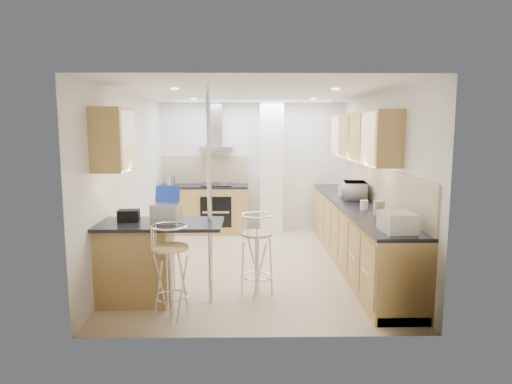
{
  "coord_description": "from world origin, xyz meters",
  "views": [
    {
      "loc": [
        -0.08,
        -6.58,
        2.02
      ],
      "look_at": [
        0.02,
        0.2,
        1.05
      ],
      "focal_mm": 32.0,
      "sensor_mm": 36.0,
      "label": 1
    }
  ],
  "objects_px": {
    "laptop": "(167,214)",
    "bar_stool_near": "(171,271)",
    "bar_stool_end": "(257,254)",
    "bread_bin": "(397,222)",
    "microwave": "(355,191)"
  },
  "relations": [
    {
      "from": "laptop",
      "to": "bar_stool_near",
      "type": "xyz_separation_m",
      "value": [
        0.1,
        -0.43,
        -0.54
      ]
    },
    {
      "from": "bar_stool_near",
      "to": "bread_bin",
      "type": "xyz_separation_m",
      "value": [
        2.4,
        0.02,
        0.52
      ]
    },
    {
      "from": "bread_bin",
      "to": "microwave",
      "type": "bearing_deg",
      "value": 84.39
    },
    {
      "from": "bar_stool_near",
      "to": "bread_bin",
      "type": "distance_m",
      "value": 2.46
    },
    {
      "from": "microwave",
      "to": "bread_bin",
      "type": "relative_size",
      "value": 1.24
    },
    {
      "from": "microwave",
      "to": "laptop",
      "type": "distance_m",
      "value": 3.12
    },
    {
      "from": "bar_stool_near",
      "to": "bar_stool_end",
      "type": "height_order",
      "value": "bar_stool_near"
    },
    {
      "from": "laptop",
      "to": "bar_stool_near",
      "type": "distance_m",
      "value": 0.7
    },
    {
      "from": "bar_stool_end",
      "to": "bread_bin",
      "type": "distance_m",
      "value": 1.69
    },
    {
      "from": "bar_stool_near",
      "to": "laptop",
      "type": "bearing_deg",
      "value": 98.86
    },
    {
      "from": "bar_stool_end",
      "to": "bread_bin",
      "type": "height_order",
      "value": "bread_bin"
    },
    {
      "from": "laptop",
      "to": "bread_bin",
      "type": "relative_size",
      "value": 0.78
    },
    {
      "from": "microwave",
      "to": "bar_stool_near",
      "type": "bearing_deg",
      "value": 137.13
    },
    {
      "from": "microwave",
      "to": "bread_bin",
      "type": "distance_m",
      "value": 2.19
    },
    {
      "from": "microwave",
      "to": "bar_stool_end",
      "type": "xyz_separation_m",
      "value": [
        -1.53,
        -1.56,
        -0.55
      ]
    }
  ]
}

